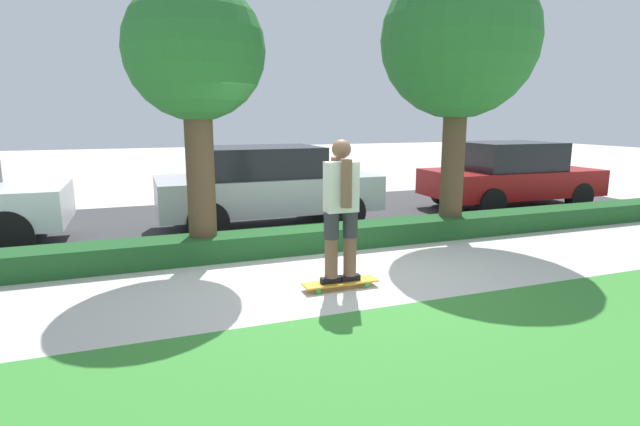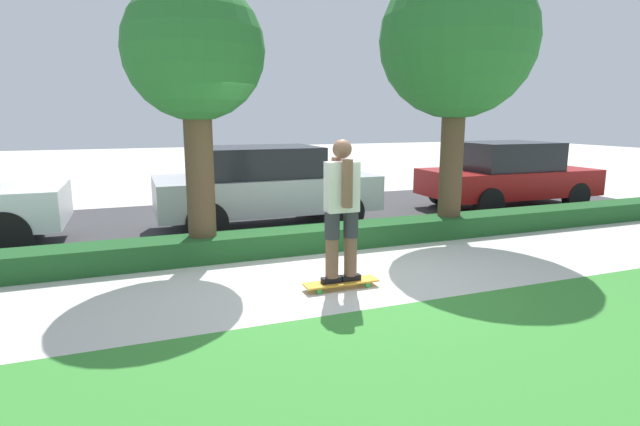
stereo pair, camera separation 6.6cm
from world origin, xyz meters
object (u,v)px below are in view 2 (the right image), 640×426
skateboard (341,283)px  tree_near (194,56)px  tree_mid (457,42)px  skater_person (342,207)px  parked_car_middle (265,185)px  parked_car_rear (507,174)px

skateboard → tree_near: tree_near is taller
skateboard → tree_mid: (2.89, 1.90, 3.21)m
skater_person → tree_near: tree_near is taller
tree_mid → skateboard: bearing=-146.7°
skateboard → tree_mid: bearing=33.3°
parked_car_middle → skateboard: bearing=-90.1°
parked_car_middle → parked_car_rear: (5.71, 0.04, -0.03)m
skateboard → parked_car_rear: bearing=32.9°
skateboard → skater_person: bearing=0.0°
skater_person → skateboard: bearing=0.0°
skater_person → tree_mid: size_ratio=0.37×
skateboard → tree_mid: 4.72m
skateboard → tree_near: 3.67m
tree_near → tree_mid: size_ratio=0.85×
skateboard → parked_car_middle: bearing=89.6°
skater_person → tree_mid: (2.89, 1.90, 2.27)m
skateboard → skater_person: (0.00, 0.00, 0.94)m
skateboard → tree_mid: tree_mid is taller
skateboard → parked_car_rear: size_ratio=0.24×
skater_person → tree_near: 3.02m
skateboard → tree_near: (-1.39, 1.91, 2.81)m
parked_car_rear → skateboard: bearing=-145.8°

